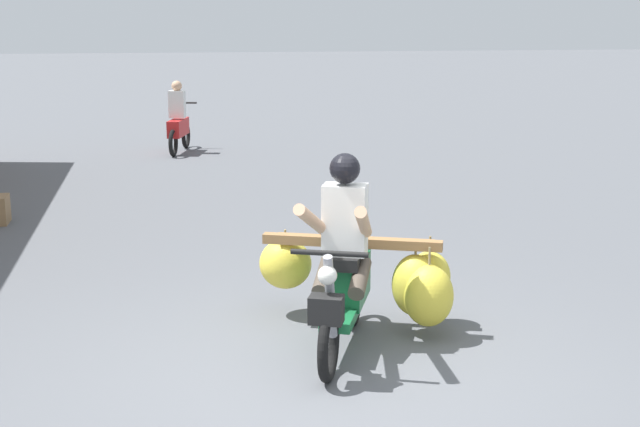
# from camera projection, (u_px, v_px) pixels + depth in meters

# --- Properties ---
(ground_plane) EXTENTS (120.00, 120.00, 0.00)m
(ground_plane) POSITION_uv_depth(u_px,v_px,m) (324.00, 387.00, 6.32)
(ground_plane) COLOR #56595E
(motorbike_main_loaded) EXTENTS (1.67, 2.02, 1.58)m
(motorbike_main_loaded) POSITION_uv_depth(u_px,v_px,m) (364.00, 274.00, 7.19)
(motorbike_main_loaded) COLOR black
(motorbike_main_loaded) RESTS_ON ground
(motorbike_distant_ahead_left) EXTENTS (0.62, 1.59, 1.40)m
(motorbike_distant_ahead_left) POSITION_uv_depth(u_px,v_px,m) (178.00, 124.00, 16.99)
(motorbike_distant_ahead_left) COLOR black
(motorbike_distant_ahead_left) RESTS_ON ground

